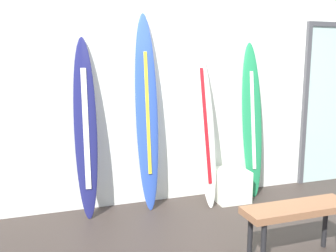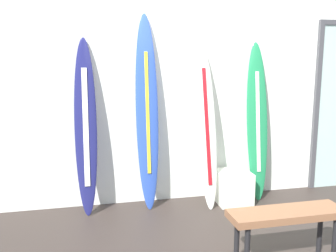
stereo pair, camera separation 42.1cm
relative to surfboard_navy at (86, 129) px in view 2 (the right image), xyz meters
The scene contains 8 objects.
ground 1.90m from the surfboard_navy, 38.83° to the right, with size 8.00×8.00×0.04m, color #372E2A.
wall_back 1.37m from the surfboard_navy, 12.39° to the left, with size 7.20×0.20×2.80m, color silver.
surfboard_navy is the anchor object (origin of this frame).
surfboard_cobalt 0.70m from the surfboard_navy, ahead, with size 0.26×0.31×2.21m.
surfboard_ivory 1.36m from the surfboard_navy, ahead, with size 0.24×0.46×1.89m.
surfboard_emerald 2.04m from the surfboard_navy, ahead, with size 0.28×0.33×1.91m.
display_block_left 1.87m from the surfboard_navy, ahead, with size 0.40×0.40×0.38m.
bench 2.26m from the surfboard_navy, 44.34° to the right, with size 0.97×0.29×0.49m.
Camera 2 is at (-1.30, -3.10, 1.69)m, focal length 40.02 mm.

